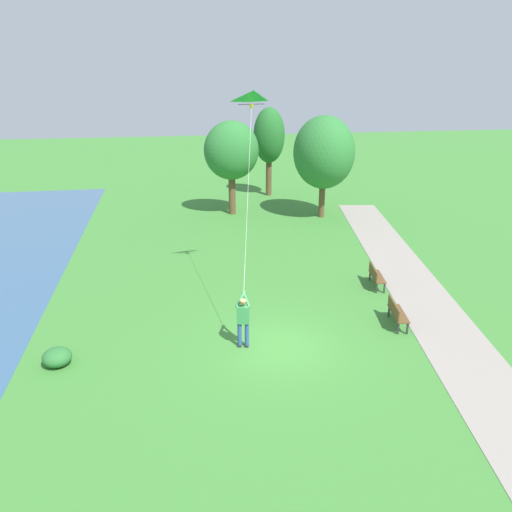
# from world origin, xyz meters

# --- Properties ---
(ground_plane) EXTENTS (120.00, 120.00, 0.00)m
(ground_plane) POSITION_xyz_m (0.00, 0.00, 0.00)
(ground_plane) COLOR #3D7F33
(walkway_path) EXTENTS (7.99, 31.92, 0.02)m
(walkway_path) POSITION_xyz_m (6.37, 2.00, 0.01)
(walkway_path) COLOR gray
(walkway_path) RESTS_ON ground
(person_kite_flyer) EXTENTS (0.51, 0.63, 1.83)m
(person_kite_flyer) POSITION_xyz_m (-1.15, 0.26, 1.05)
(person_kite_flyer) COLOR #232328
(person_kite_flyer) RESTS_ON ground
(flying_kite) EXTENTS (1.64, 4.57, 6.12)m
(flying_kite) POSITION_xyz_m (-0.06, 4.82, 7.49)
(flying_kite) COLOR green
(park_bench_near_walkway) EXTENTS (0.70, 1.55, 0.88)m
(park_bench_near_walkway) POSITION_xyz_m (4.46, 0.82, 0.51)
(park_bench_near_walkway) COLOR brown
(park_bench_near_walkway) RESTS_ON ground
(park_bench_far_walkway) EXTENTS (0.70, 1.55, 0.88)m
(park_bench_far_walkway) POSITION_xyz_m (5.07, 4.26, 0.51)
(park_bench_far_walkway) COLOR brown
(park_bench_far_walkway) RESTS_ON ground
(tree_treeline_left) EXTENTS (2.23, 2.30, 6.25)m
(tree_treeline_left) POSITION_xyz_m (3.88, 21.78, 4.24)
(tree_treeline_left) COLOR brown
(tree_treeline_left) RESTS_ON ground
(tree_lakeside_near) EXTENTS (3.65, 4.17, 6.18)m
(tree_lakeside_near) POSITION_xyz_m (5.99, 15.34, 3.99)
(tree_lakeside_near) COLOR brown
(tree_lakeside_near) RESTS_ON ground
(tree_lakeside_far) EXTENTS (3.39, 2.75, 5.81)m
(tree_lakeside_far) POSITION_xyz_m (0.59, 17.00, 3.97)
(tree_lakeside_far) COLOR brown
(tree_lakeside_far) RESTS_ON ground
(lakeside_shrub) EXTENTS (0.89, 0.89, 0.57)m
(lakeside_shrub) POSITION_xyz_m (-6.99, 0.05, 0.29)
(lakeside_shrub) COLOR #2D7033
(lakeside_shrub) RESTS_ON ground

